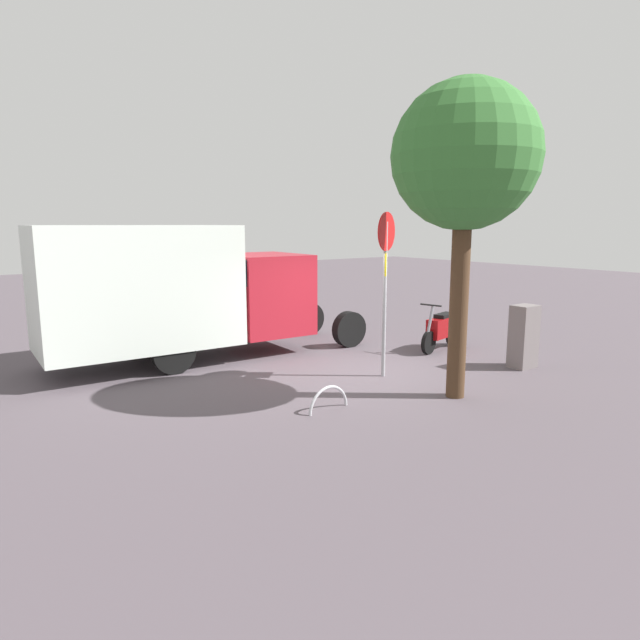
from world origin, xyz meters
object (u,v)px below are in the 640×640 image
(street_tree, at_px, (465,159))
(box_truck_near, at_px, (179,288))
(motorcycle, at_px, (442,329))
(utility_cabinet, at_px, (524,337))
(bike_rack_hoop, at_px, (329,410))
(stop_sign, at_px, (385,268))

(street_tree, bearing_deg, box_truck_near, -61.73)
(motorcycle, xyz_separation_m, street_tree, (2.72, 2.69, 3.63))
(motorcycle, height_order, street_tree, street_tree)
(street_tree, bearing_deg, utility_cabinet, -170.19)
(utility_cabinet, relative_size, bike_rack_hoop, 1.60)
(box_truck_near, relative_size, street_tree, 1.38)
(motorcycle, relative_size, stop_sign, 0.54)
(street_tree, bearing_deg, stop_sign, -86.32)
(street_tree, height_order, bike_rack_hoop, street_tree)
(bike_rack_hoop, bearing_deg, motorcycle, -158.91)
(stop_sign, height_order, street_tree, street_tree)
(box_truck_near, xyz_separation_m, street_tree, (-2.92, 5.44, 2.49))
(box_truck_near, relative_size, stop_sign, 2.28)
(stop_sign, distance_m, bike_rack_hoop, 3.25)
(stop_sign, bearing_deg, street_tree, 93.68)
(motorcycle, bearing_deg, bike_rack_hoop, 7.44)
(motorcycle, xyz_separation_m, bike_rack_hoop, (5.01, 1.93, -0.52))
(bike_rack_hoop, bearing_deg, utility_cabinet, 176.81)
(street_tree, xyz_separation_m, bike_rack_hoop, (2.29, -0.76, -4.15))
(street_tree, relative_size, bike_rack_hoop, 6.42)
(box_truck_near, xyz_separation_m, utility_cabinet, (-5.70, 4.95, -0.97))
(stop_sign, bearing_deg, utility_cabinet, 156.13)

